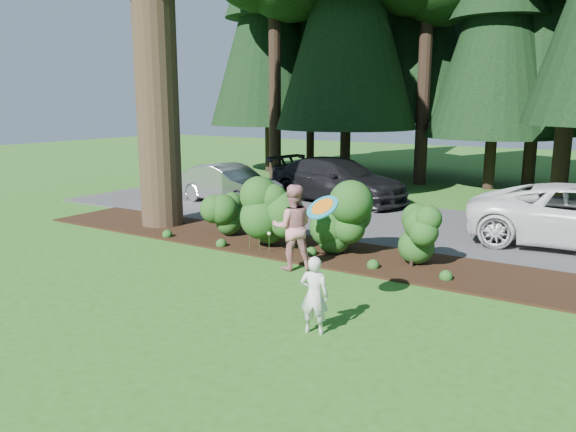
{
  "coord_description": "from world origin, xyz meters",
  "views": [
    {
      "loc": [
        7.56,
        -8.65,
        3.68
      ],
      "look_at": [
        1.28,
        1.24,
        1.3
      ],
      "focal_mm": 35.0,
      "sensor_mm": 36.0,
      "label": 1
    }
  ],
  "objects_px": {
    "child": "(314,295)",
    "adult": "(293,227)",
    "car_silver_wagon": "(229,184)",
    "car_dark_suv": "(338,180)",
    "frisbee": "(322,207)"
  },
  "relations": [
    {
      "from": "adult",
      "to": "frisbee",
      "type": "bearing_deg",
      "value": 94.77
    },
    {
      "from": "car_silver_wagon",
      "to": "car_dark_suv",
      "type": "distance_m",
      "value": 4.01
    },
    {
      "from": "child",
      "to": "adult",
      "type": "height_order",
      "value": "adult"
    },
    {
      "from": "car_silver_wagon",
      "to": "car_dark_suv",
      "type": "height_order",
      "value": "car_dark_suv"
    },
    {
      "from": "adult",
      "to": "child",
      "type": "bearing_deg",
      "value": 91.76
    },
    {
      "from": "frisbee",
      "to": "car_dark_suv",
      "type": "bearing_deg",
      "value": 116.14
    },
    {
      "from": "child",
      "to": "adult",
      "type": "distance_m",
      "value": 3.61
    },
    {
      "from": "child",
      "to": "adult",
      "type": "relative_size",
      "value": 0.67
    },
    {
      "from": "car_silver_wagon",
      "to": "frisbee",
      "type": "xyz_separation_m",
      "value": [
        8.41,
        -8.2,
        1.27
      ]
    },
    {
      "from": "car_silver_wagon",
      "to": "frisbee",
      "type": "relative_size",
      "value": 7.08
    },
    {
      "from": "car_silver_wagon",
      "to": "frisbee",
      "type": "bearing_deg",
      "value": -125.16
    },
    {
      "from": "adult",
      "to": "car_silver_wagon",
      "type": "bearing_deg",
      "value": -77.99
    },
    {
      "from": "car_dark_suv",
      "to": "child",
      "type": "height_order",
      "value": "car_dark_suv"
    },
    {
      "from": "child",
      "to": "car_dark_suv",
      "type": "bearing_deg",
      "value": -77.82
    },
    {
      "from": "car_dark_suv",
      "to": "child",
      "type": "bearing_deg",
      "value": -144.55
    }
  ]
}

